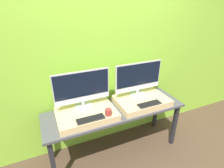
# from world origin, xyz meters

# --- Properties ---
(ground_plane) EXTENTS (12.00, 12.00, 0.00)m
(ground_plane) POSITION_xyz_m (0.00, 0.00, 0.00)
(ground_plane) COLOR #4C3828
(wall_back) EXTENTS (8.00, 0.04, 2.60)m
(wall_back) POSITION_xyz_m (0.00, 0.63, 1.30)
(wall_back) COLOR #8CC638
(wall_back) RESTS_ON ground_plane
(workbench) EXTENTS (1.82, 0.56, 0.71)m
(workbench) POSITION_xyz_m (0.00, 0.28, 0.63)
(workbench) COLOR #47474C
(workbench) RESTS_ON ground_plane
(wooden_riser_left) EXTENTS (0.69, 0.48, 0.08)m
(wooden_riser_left) POSITION_xyz_m (-0.38, 0.26, 0.75)
(wooden_riser_left) COLOR #D6B77F
(wooden_riser_left) RESTS_ON workbench
(monitor_left) EXTENTS (0.67, 0.22, 0.46)m
(monitor_left) POSITION_xyz_m (-0.38, 0.38, 1.03)
(monitor_left) COLOR #B2B2B7
(monitor_left) RESTS_ON wooden_riser_left
(keyboard_left) EXTENTS (0.31, 0.11, 0.01)m
(keyboard_left) POSITION_xyz_m (-0.38, 0.09, 0.80)
(keyboard_left) COLOR #2D2D2D
(keyboard_left) RESTS_ON wooden_riser_left
(mug) EXTENTS (0.08, 0.08, 0.08)m
(mug) POSITION_xyz_m (-0.17, 0.09, 0.83)
(mug) COLOR #9E332D
(mug) RESTS_ON wooden_riser_left
(wooden_riser_right) EXTENTS (0.69, 0.48, 0.08)m
(wooden_riser_right) POSITION_xyz_m (0.38, 0.26, 0.75)
(wooden_riser_right) COLOR #D6B77F
(wooden_riser_right) RESTS_ON workbench
(monitor_right) EXTENTS (0.67, 0.22, 0.46)m
(monitor_right) POSITION_xyz_m (0.38, 0.38, 1.03)
(monitor_right) COLOR #B2B2B7
(monitor_right) RESTS_ON wooden_riser_right
(keyboard_right) EXTENTS (0.31, 0.11, 0.01)m
(keyboard_right) POSITION_xyz_m (0.38, 0.09, 0.80)
(keyboard_right) COLOR #2D2D2D
(keyboard_right) RESTS_ON wooden_riser_right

